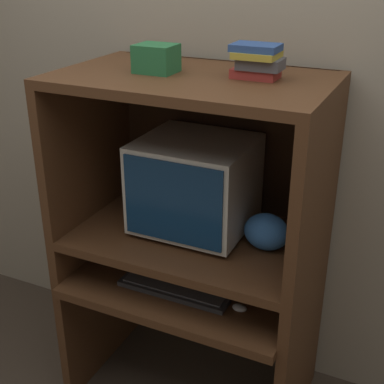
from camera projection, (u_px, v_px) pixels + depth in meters
The scene contains 10 objects.
wall_back at pixel (230, 94), 2.26m from camera, with size 6.00×0.06×2.60m.
desk_base at pixel (188, 323), 2.29m from camera, with size 1.00×0.66×0.62m.
desk_monitor_shelf at pixel (193, 242), 2.18m from camera, with size 1.00×0.62×0.19m.
hutch_upper at pixel (197, 130), 2.01m from camera, with size 1.00×0.62×0.64m.
crt_monitor at pixel (195, 184), 2.12m from camera, with size 0.43×0.41×0.38m.
keyboard at pixel (176, 288), 2.12m from camera, with size 0.46×0.14×0.03m.
mouse at pixel (240, 308), 2.00m from camera, with size 0.06×0.04×0.03m.
snack_bag at pixel (267, 232), 2.02m from camera, with size 0.17×0.13×0.14m.
book_stack at pixel (257, 61), 1.81m from camera, with size 0.17×0.13×0.12m.
storage_box at pixel (156, 58), 1.91m from camera, with size 0.14×0.12×0.10m.
Camera 1 is at (0.80, -1.41, 1.86)m, focal length 50.00 mm.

